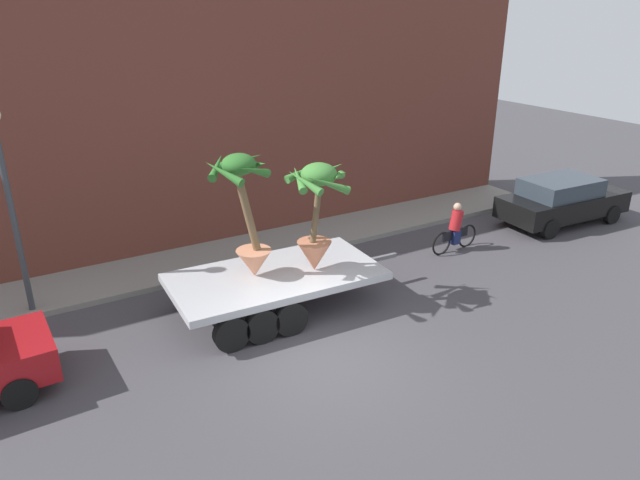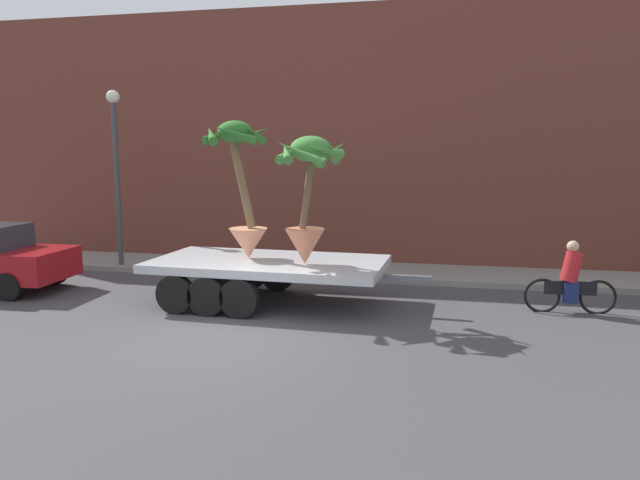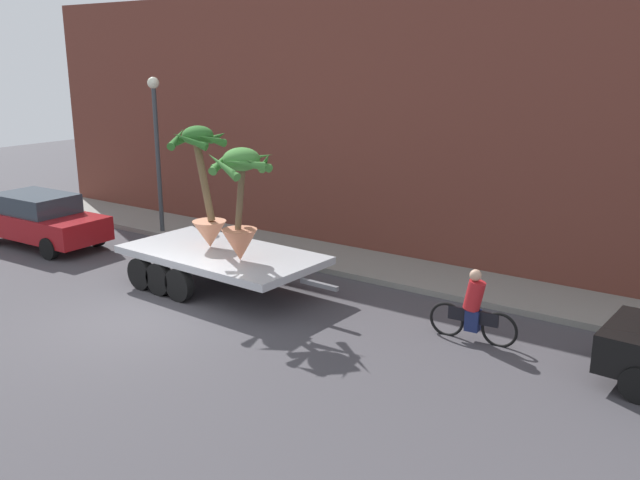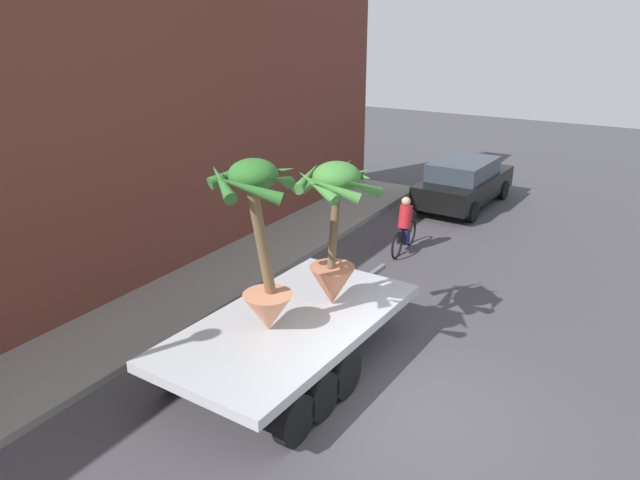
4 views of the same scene
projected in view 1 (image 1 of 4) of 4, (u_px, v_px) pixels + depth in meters
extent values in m
plane|color=#423F44|center=(328.00, 360.00, 12.32)|extent=(60.00, 60.00, 0.00)
cube|color=gray|center=(220.00, 257.00, 17.15)|extent=(24.00, 2.20, 0.15)
cube|color=brown|center=(191.00, 124.00, 17.13)|extent=(24.00, 1.20, 7.41)
cube|color=#B7BABF|center=(276.00, 276.00, 14.04)|extent=(5.12, 2.81, 0.18)
cylinder|color=black|center=(197.00, 289.00, 14.52)|extent=(0.81, 0.25, 0.80)
cylinder|color=black|center=(231.00, 334.00, 12.53)|extent=(0.81, 0.25, 0.80)
cylinder|color=black|center=(224.00, 283.00, 14.82)|extent=(0.81, 0.25, 0.80)
cylinder|color=black|center=(262.00, 326.00, 12.83)|extent=(0.81, 0.25, 0.80)
cylinder|color=black|center=(250.00, 277.00, 15.13)|extent=(0.81, 0.25, 0.80)
cylinder|color=black|center=(291.00, 319.00, 13.14)|extent=(0.81, 0.25, 0.80)
cube|color=slate|center=(380.00, 258.00, 15.41)|extent=(1.00, 0.14, 0.10)
cone|color=tan|center=(254.00, 263.00, 13.74)|extent=(0.84, 0.84, 0.66)
cylinder|color=brown|center=(246.00, 209.00, 13.16)|extent=(0.61, 0.18, 2.08)
ellipsoid|color=#2D6B28|center=(239.00, 164.00, 12.70)|extent=(0.76, 0.76, 0.48)
cone|color=#2D6B28|center=(259.00, 165.00, 12.91)|extent=(0.28, 0.94, 0.45)
cone|color=#2D6B28|center=(240.00, 161.00, 13.19)|extent=(1.02, 0.63, 0.46)
cone|color=#2D6B28|center=(217.00, 166.00, 12.76)|extent=(0.73, 0.93, 0.47)
cone|color=#2D6B28|center=(223.00, 173.00, 12.32)|extent=(0.66, 1.02, 0.51)
cone|color=#2D6B28|center=(253.00, 171.00, 12.47)|extent=(0.93, 0.50, 0.48)
cone|color=#C17251|center=(314.00, 256.00, 14.03)|extent=(0.83, 0.83, 0.74)
cylinder|color=brown|center=(317.00, 209.00, 13.61)|extent=(0.36, 0.15, 1.64)
ellipsoid|color=#428438|center=(319.00, 174.00, 13.33)|extent=(0.84, 0.84, 0.52)
cone|color=#428438|center=(335.00, 174.00, 13.57)|extent=(0.21, 0.92, 0.49)
cone|color=#428438|center=(323.00, 172.00, 13.85)|extent=(0.92, 0.84, 0.64)
cone|color=#428438|center=(304.00, 171.00, 13.70)|extent=(1.09, 0.43, 0.40)
cone|color=#428438|center=(299.00, 179.00, 13.24)|extent=(0.45, 0.99, 0.51)
cone|color=#428438|center=(305.00, 182.00, 12.99)|extent=(0.53, 1.02, 0.51)
cone|color=#428438|center=(328.00, 184.00, 12.89)|extent=(1.09, 0.37, 0.60)
cone|color=#428438|center=(338.00, 177.00, 13.27)|extent=(0.75, 0.82, 0.35)
torus|color=black|center=(467.00, 236.00, 17.96)|extent=(0.74, 0.11, 0.74)
torus|color=black|center=(441.00, 244.00, 17.38)|extent=(0.74, 0.11, 0.74)
cube|color=black|center=(455.00, 234.00, 17.60)|extent=(1.04, 0.13, 0.28)
cylinder|color=red|center=(456.00, 220.00, 17.43)|extent=(0.46, 0.37, 0.65)
sphere|color=tan|center=(458.00, 207.00, 17.27)|extent=(0.24, 0.24, 0.24)
cube|color=navy|center=(455.00, 237.00, 17.63)|extent=(0.30, 0.26, 0.44)
cube|color=black|center=(563.00, 204.00, 19.77)|extent=(4.62, 2.06, 0.70)
cube|color=#2D3842|center=(561.00, 187.00, 19.43)|extent=(2.57, 1.77, 0.56)
cylinder|color=black|center=(571.00, 200.00, 21.24)|extent=(0.65, 0.23, 0.64)
cylinder|color=black|center=(612.00, 214.00, 19.83)|extent=(0.65, 0.23, 0.64)
cylinder|color=black|center=(510.00, 213.00, 19.98)|extent=(0.65, 0.23, 0.64)
cylinder|color=black|center=(550.00, 229.00, 18.56)|extent=(0.65, 0.23, 0.64)
cylinder|color=black|center=(9.00, 351.00, 12.07)|extent=(0.65, 0.22, 0.64)
cylinder|color=black|center=(19.00, 393.00, 10.78)|extent=(0.65, 0.22, 0.64)
cylinder|color=#383D42|center=(14.00, 222.00, 13.22)|extent=(0.14, 0.14, 4.50)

